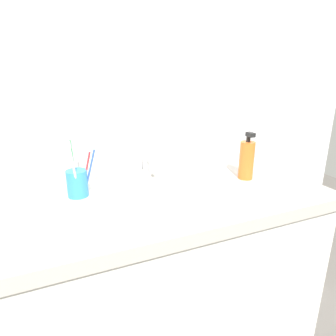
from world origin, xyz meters
The scene contains 10 objects.
tiled_wall_back centered at (0.00, 0.32, 1.20)m, with size 2.31×0.04×2.40m, color silver.
vanity_counter centered at (0.00, 0.00, 0.46)m, with size 1.11×0.56×0.91m.
sink_basin centered at (0.00, -0.03, 0.88)m, with size 0.48×0.48×0.11m.
faucet centered at (0.00, 0.20, 0.98)m, with size 0.02×0.15×0.13m.
toothbrush_cup centered at (-0.29, 0.10, 0.96)m, with size 0.07×0.07×0.09m, color #338CCC.
toothbrush_green centered at (-0.29, 0.14, 1.03)m, with size 0.01×0.06×0.20m.
toothbrush_blue centered at (-0.24, 0.08, 1.02)m, with size 0.06×0.03×0.18m.
toothbrush_red centered at (-0.25, 0.09, 1.01)m, with size 0.05×0.01×0.17m.
toothbrush_white centered at (-0.30, 0.05, 1.03)m, with size 0.03×0.06×0.20m.
soap_dispenser centered at (0.34, 0.01, 0.99)m, with size 0.06×0.06×0.18m.
Camera 1 is at (-0.38, -0.88, 1.32)m, focal length 32.20 mm.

